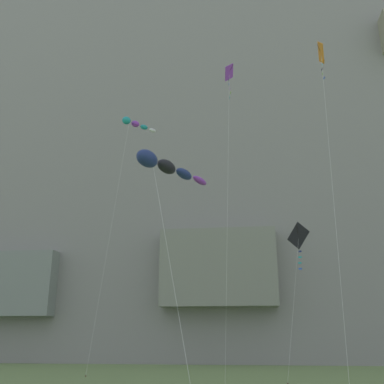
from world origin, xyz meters
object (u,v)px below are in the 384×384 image
object	(u,v)px
kite_diamond_high_center	(229,82)
kite_diamond_mid_center	(298,238)
kite_diamond_far_right	(322,69)
kite_windsock_upper_right	(134,124)
kite_windsock_low_left	(165,166)

from	to	relation	value
kite_diamond_high_center	kite_diamond_mid_center	world-z (taller)	kite_diamond_high_center
kite_diamond_far_right	kite_windsock_upper_right	bearing A→B (deg)	133.42
kite_diamond_high_center	kite_diamond_far_right	distance (m)	9.79
kite_windsock_low_left	kite_diamond_far_right	world-z (taller)	kite_diamond_far_right
kite_diamond_high_center	kite_diamond_mid_center	xyz separation A→B (m)	(5.11, 6.40, -11.13)
kite_diamond_mid_center	kite_windsock_low_left	bearing A→B (deg)	-118.83
kite_diamond_high_center	kite_diamond_mid_center	bearing A→B (deg)	51.37
kite_diamond_high_center	kite_windsock_upper_right	bearing A→B (deg)	136.33
kite_diamond_mid_center	kite_diamond_far_right	distance (m)	15.20
kite_diamond_high_center	kite_windsock_upper_right	distance (m)	13.89
kite_diamond_mid_center	kite_diamond_far_right	world-z (taller)	kite_diamond_far_right
kite_diamond_mid_center	kite_windsock_upper_right	xyz separation A→B (m)	(-15.08, 3.12, 12.89)
kite_windsock_low_left	kite_windsock_upper_right	distance (m)	22.92
kite_diamond_mid_center	kite_diamond_far_right	xyz separation A→B (m)	(0.53, -13.38, 7.21)
kite_windsock_upper_right	kite_diamond_mid_center	bearing A→B (deg)	-11.68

